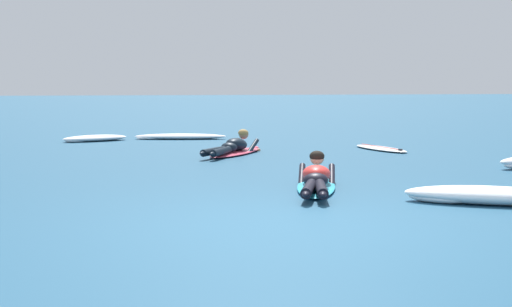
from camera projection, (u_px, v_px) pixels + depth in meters
ground_plane at (202, 143)px, 17.42m from camera, size 120.00×120.00×0.00m
surfer_near at (316, 180)px, 9.96m from camera, size 1.10×2.61×0.54m
surfer_far at (234, 148)px, 14.72m from camera, size 1.70×2.43×0.54m
drifting_surfboard at (381, 148)px, 15.69m from camera, size 0.93×1.91×0.16m
whitewater_front at (181, 137)px, 18.59m from camera, size 2.42×0.85×0.15m
whitewater_mid_left at (95, 138)px, 18.00m from camera, size 1.76×1.20×0.16m
whitewater_back at (491, 196)px, 8.78m from camera, size 2.12×1.37×0.22m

